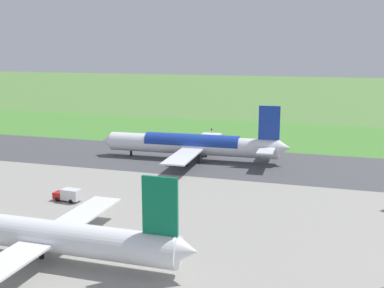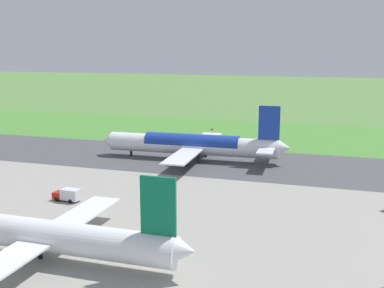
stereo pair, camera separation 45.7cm
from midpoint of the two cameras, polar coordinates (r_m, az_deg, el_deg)
name	(u,v)px [view 1 (the left image)]	position (r m, az deg, el deg)	size (l,w,h in m)	color
ground_plane	(146,156)	(139.35, -5.57, -1.48)	(800.00, 800.00, 0.00)	#547F3D
runway_asphalt	(146,156)	(139.34, -5.57, -1.46)	(600.00, 34.34, 0.06)	#47474C
grass_verge_foreground	(184,136)	(171.11, -1.06, 1.00)	(600.00, 80.00, 0.04)	#478534
airliner_main	(193,145)	(133.61, 0.06, -0.07)	(54.10, 44.21, 15.88)	white
airliner_parked_mid	(42,234)	(75.49, -17.51, -10.15)	(48.58, 39.62, 14.22)	white
service_truck_baggage	(68,195)	(101.83, -14.53, -5.83)	(5.97, 2.72, 2.65)	#B21914
no_stopping_sign	(212,132)	(168.92, 2.26, 1.44)	(0.60, 0.10, 2.92)	slate
traffic_cone_orange	(192,135)	(171.64, -0.09, 1.12)	(0.40, 0.40, 0.55)	orange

